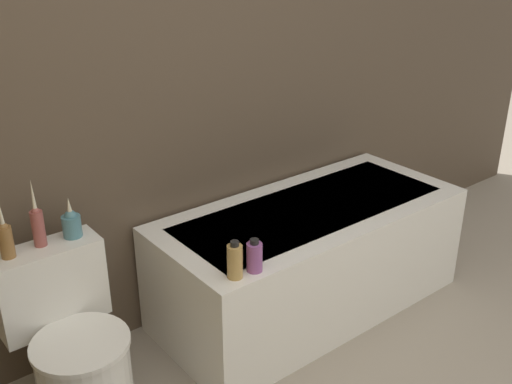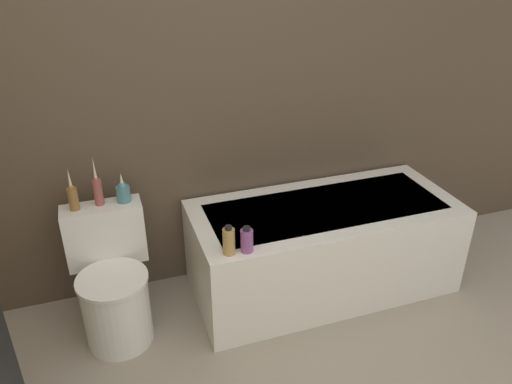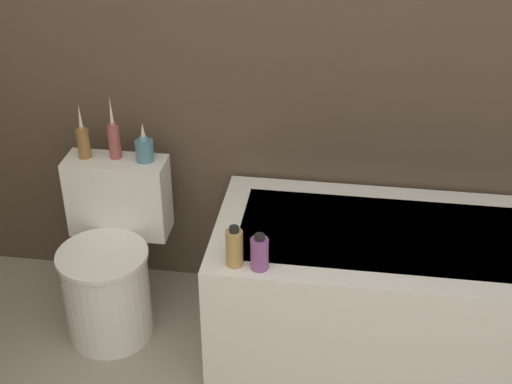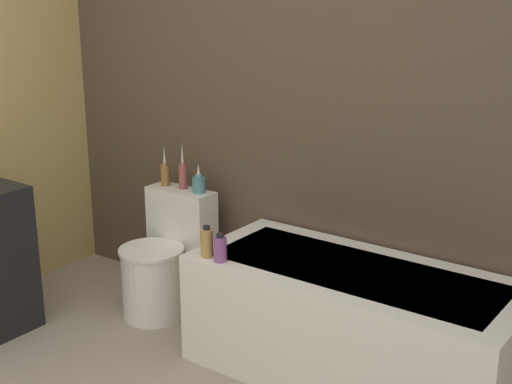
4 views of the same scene
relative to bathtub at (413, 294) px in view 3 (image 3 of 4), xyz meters
The scene contains 8 objects.
wall_back_tiled 1.32m from the bathtub, 151.15° to the left, with size 6.40×0.06×2.60m.
bathtub is the anchor object (origin of this frame).
toilet 1.27m from the bathtub, behind, with size 0.43×0.54×0.71m.
vase_gold 1.50m from the bathtub, behind, with size 0.05×0.05×0.24m.
vase_silver 1.39m from the bathtub, behind, with size 0.05×0.05×0.28m.
vase_bronze 1.25m from the bathtub, behind, with size 0.08×0.08×0.17m.
shampoo_bottle_tall 0.82m from the bathtub, 157.55° to the right, with size 0.06×0.06×0.16m.
shampoo_bottle_short 0.75m from the bathtub, 153.82° to the right, with size 0.07×0.07×0.14m.
Camera 3 is at (0.43, -0.70, 2.13)m, focal length 50.00 mm.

